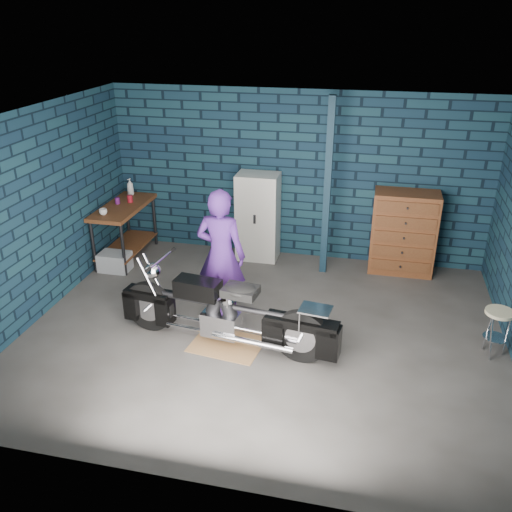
{
  "coord_description": "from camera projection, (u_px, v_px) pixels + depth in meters",
  "views": [
    {
      "loc": [
        1.22,
        -5.78,
        3.8
      ],
      "look_at": [
        -0.16,
        0.3,
        0.93
      ],
      "focal_mm": 38.0,
      "sensor_mm": 36.0,
      "label": 1
    }
  ],
  "objects": [
    {
      "name": "mug_purple",
      "position": [
        117.0,
        201.0,
        8.72
      ],
      "size": [
        0.08,
        0.08,
        0.1
      ],
      "primitive_type": "cylinder",
      "rotation": [
        0.0,
        0.0,
        -0.02
      ],
      "color": "#5E1965",
      "rests_on": "workbench"
    },
    {
      "name": "tool_chest",
      "position": [
        403.0,
        233.0,
        8.32
      ],
      "size": [
        0.97,
        0.54,
        1.29
      ],
      "primitive_type": "cube",
      "color": "brown",
      "rests_on": "ground"
    },
    {
      "name": "bottle",
      "position": [
        130.0,
        187.0,
        9.08
      ],
      "size": [
        0.14,
        0.14,
        0.29
      ],
      "primitive_type": "imported",
      "rotation": [
        0.0,
        0.0,
        -0.29
      ],
      "color": "#999CA2",
      "rests_on": "workbench"
    },
    {
      "name": "shop_stool",
      "position": [
        495.0,
        333.0,
        6.38
      ],
      "size": [
        0.34,
        0.34,
        0.6
      ],
      "primitive_type": null,
      "rotation": [
        0.0,
        0.0,
        -0.02
      ],
      "color": "#C0B791",
      "rests_on": "ground"
    },
    {
      "name": "workbench",
      "position": [
        126.0,
        232.0,
        8.85
      ],
      "size": [
        0.6,
        1.4,
        0.91
      ],
      "primitive_type": "cube",
      "color": "brown",
      "rests_on": "ground"
    },
    {
      "name": "storage_bin",
      "position": [
        115.0,
        262.0,
        8.54
      ],
      "size": [
        0.47,
        0.33,
        0.29
      ],
      "primitive_type": "cube",
      "color": "#999CA2",
      "rests_on": "ground"
    },
    {
      "name": "motorcycle",
      "position": [
        226.0,
        308.0,
        6.48
      ],
      "size": [
        2.43,
        0.95,
        1.05
      ],
      "primitive_type": null,
      "rotation": [
        0.0,
        0.0,
        -0.13
      ],
      "color": "black",
      "rests_on": "ground"
    },
    {
      "name": "locker",
      "position": [
        258.0,
        217.0,
        8.75
      ],
      "size": [
        0.67,
        0.48,
        1.43
      ],
      "primitive_type": "cube",
      "color": "silver",
      "rests_on": "ground"
    },
    {
      "name": "cup_a",
      "position": [
        103.0,
        212.0,
        8.26
      ],
      "size": [
        0.14,
        0.14,
        0.1
      ],
      "primitive_type": "imported",
      "rotation": [
        0.0,
        0.0,
        0.14
      ],
      "color": "#C0B791",
      "rests_on": "workbench"
    },
    {
      "name": "mug_red",
      "position": [
        130.0,
        199.0,
        8.79
      ],
      "size": [
        0.09,
        0.09,
        0.12
      ],
      "primitive_type": "cylinder",
      "rotation": [
        0.0,
        0.0,
        0.08
      ],
      "color": "maroon",
      "rests_on": "workbench"
    },
    {
      "name": "drip_mat",
      "position": [
        227.0,
        344.0,
        6.7
      ],
      "size": [
        0.93,
        0.75,
        0.01
      ],
      "primitive_type": "cube",
      "rotation": [
        0.0,
        0.0,
        -0.13
      ],
      "color": "olive",
      "rests_on": "ground"
    },
    {
      "name": "person",
      "position": [
        221.0,
        255.0,
        6.97
      ],
      "size": [
        0.68,
        0.47,
        1.78
      ],
      "primitive_type": "imported",
      "rotation": [
        0.0,
        0.0,
        3.07
      ],
      "color": "#431E71",
      "rests_on": "ground"
    },
    {
      "name": "ground",
      "position": [
        263.0,
        332.0,
        6.96
      ],
      "size": [
        6.0,
        6.0,
        0.0
      ],
      "primitive_type": "plane",
      "color": "#514D4B",
      "rests_on": "ground"
    },
    {
      "name": "room_walls",
      "position": [
        273.0,
        177.0,
        6.65
      ],
      "size": [
        6.02,
        5.01,
        2.71
      ],
      "color": "#102436",
      "rests_on": "ground"
    },
    {
      "name": "support_post",
      "position": [
        327.0,
        189.0,
        8.01
      ],
      "size": [
        0.1,
        0.1,
        2.7
      ],
      "primitive_type": "cube",
      "color": "#102534",
      "rests_on": "ground"
    }
  ]
}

